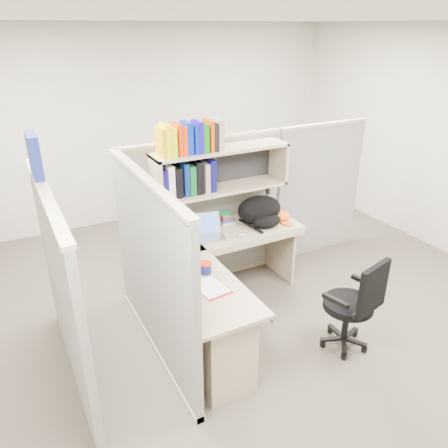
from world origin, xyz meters
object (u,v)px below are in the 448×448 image
desk (222,311)px  laptop (207,228)px  backpack (263,211)px  task_chair (351,318)px  snack_canister (206,268)px

desk → laptop: size_ratio=5.36×
backpack → laptop: bearing=-166.5°
desk → task_chair: size_ratio=1.90×
snack_canister → task_chair: 1.34m
desk → backpack: (0.91, 0.81, 0.44)m
desk → snack_canister: bearing=106.3°
snack_canister → task_chair: bearing=-31.6°
backpack → task_chair: (0.12, -1.28, -0.55)m
desk → snack_canister: size_ratio=17.19×
backpack → snack_canister: bearing=-137.0°
laptop → snack_canister: laptop is taller
snack_canister → task_chair: task_chair is taller
desk → backpack: bearing=41.7°
desk → snack_canister: (-0.05, 0.19, 0.34)m
backpack → snack_canister: (-0.96, -0.62, -0.09)m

